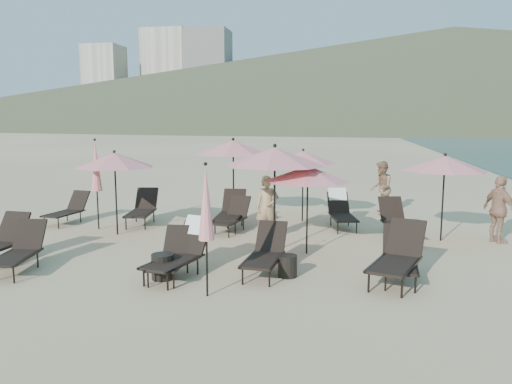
% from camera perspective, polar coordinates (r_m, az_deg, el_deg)
% --- Properties ---
extents(ground, '(800.00, 800.00, 0.00)m').
position_cam_1_polar(ground, '(9.86, -1.27, -9.33)').
color(ground, '#D6BA8C').
rests_on(ground, ground).
extents(volcanic_headland, '(690.00, 690.00, 55.00)m').
position_cam_1_polar(volcanic_headland, '(320.33, 23.43, 11.88)').
color(volcanic_headland, brown).
rests_on(volcanic_headland, ground).
extents(hotel_skyline, '(109.00, 82.00, 55.00)m').
position_cam_1_polar(hotel_skyline, '(297.00, -8.58, 12.35)').
color(hotel_skyline, beige).
rests_on(hotel_skyline, ground).
extents(lounger_1, '(0.87, 1.68, 0.92)m').
position_cam_1_polar(lounger_1, '(10.98, -25.49, -5.99)').
color(lounger_1, black).
rests_on(lounger_1, ground).
extents(lounger_2, '(0.66, 1.54, 0.87)m').
position_cam_1_polar(lounger_2, '(9.75, -9.58, -7.17)').
color(lounger_2, black).
rests_on(lounger_2, ground).
extents(lounger_3, '(1.00, 1.78, 1.05)m').
position_cam_1_polar(lounger_3, '(9.77, -8.48, -6.52)').
color(lounger_3, black).
rests_on(lounger_3, ground).
extents(lounger_4, '(0.72, 1.64, 0.92)m').
position_cam_1_polar(lounger_4, '(9.76, 1.09, -6.89)').
color(lounger_4, black).
rests_on(lounger_4, ground).
extents(lounger_5, '(0.70, 1.63, 0.92)m').
position_cam_1_polar(lounger_5, '(9.82, 16.05, -7.12)').
color(lounger_5, black).
rests_on(lounger_5, ground).
extents(lounger_6, '(0.79, 1.58, 0.87)m').
position_cam_1_polar(lounger_6, '(15.42, -20.68, -1.85)').
color(lounger_6, black).
rests_on(lounger_6, ground).
extents(lounger_7, '(0.88, 1.75, 0.96)m').
position_cam_1_polar(lounger_7, '(14.70, -12.86, -1.84)').
color(lounger_7, black).
rests_on(lounger_7, ground).
extents(lounger_8, '(0.74, 1.75, 0.99)m').
position_cam_1_polar(lounger_8, '(13.84, -2.91, -2.20)').
color(lounger_8, black).
rests_on(lounger_8, ground).
extents(lounger_9, '(0.87, 1.62, 0.88)m').
position_cam_1_polar(lounger_9, '(13.40, -2.79, -2.77)').
color(lounger_9, black).
rests_on(lounger_9, ground).
extents(lounger_10, '(0.93, 1.73, 1.02)m').
position_cam_1_polar(lounger_10, '(14.10, 9.68, -2.01)').
color(lounger_10, black).
rests_on(lounger_10, ground).
extents(lounger_11, '(0.97, 1.74, 0.95)m').
position_cam_1_polar(lounger_11, '(13.22, 15.84, -3.11)').
color(lounger_11, black).
rests_on(lounger_11, ground).
extents(lounger_12, '(1.25, 1.95, 1.05)m').
position_cam_1_polar(lounger_12, '(9.66, 15.93, -7.02)').
color(lounger_12, black).
rests_on(lounger_12, ground).
extents(umbrella_open_0, '(2.05, 2.05, 2.21)m').
position_cam_1_polar(umbrella_open_0, '(13.30, -15.86, 3.53)').
color(umbrella_open_0, black).
rests_on(umbrella_open_0, ground).
extents(umbrella_open_1, '(2.28, 2.28, 2.45)m').
position_cam_1_polar(umbrella_open_1, '(11.11, 2.16, 4.08)').
color(umbrella_open_1, black).
rests_on(umbrella_open_1, ground).
extents(umbrella_open_2, '(1.90, 1.90, 2.04)m').
position_cam_1_polar(umbrella_open_2, '(11.01, 5.93, 2.10)').
color(umbrella_open_2, black).
rests_on(umbrella_open_2, ground).
extents(umbrella_open_3, '(2.28, 2.28, 2.45)m').
position_cam_1_polar(umbrella_open_3, '(14.76, -2.62, 5.12)').
color(umbrella_open_3, black).
rests_on(umbrella_open_3, ground).
extents(umbrella_open_4, '(1.99, 1.99, 2.14)m').
position_cam_1_polar(umbrella_open_4, '(14.59, 5.41, 3.99)').
color(umbrella_open_4, black).
rests_on(umbrella_open_4, ground).
extents(umbrella_open_5, '(2.02, 2.02, 2.18)m').
position_cam_1_polar(umbrella_open_5, '(12.96, 20.77, 3.07)').
color(umbrella_open_5, black).
rests_on(umbrella_open_5, ground).
extents(umbrella_closed_0, '(0.27, 0.27, 2.30)m').
position_cam_1_polar(umbrella_closed_0, '(8.33, -5.73, -1.36)').
color(umbrella_closed_0, black).
rests_on(umbrella_closed_0, ground).
extents(umbrella_closed_1, '(0.29, 0.29, 2.48)m').
position_cam_1_polar(umbrella_closed_1, '(14.14, -17.83, 2.80)').
color(umbrella_closed_1, black).
rests_on(umbrella_closed_1, ground).
extents(side_table_0, '(0.43, 0.43, 0.48)m').
position_cam_1_polar(side_table_0, '(9.66, -10.60, -8.37)').
color(side_table_0, black).
rests_on(side_table_0, ground).
extents(side_table_1, '(0.37, 0.37, 0.42)m').
position_cam_1_polar(side_table_1, '(9.65, 3.62, -8.43)').
color(side_table_1, black).
rests_on(side_table_1, ground).
extents(beachgoer_a, '(0.65, 0.49, 1.60)m').
position_cam_1_polar(beachgoer_a, '(12.51, 1.30, -1.76)').
color(beachgoer_a, tan).
rests_on(beachgoer_a, ground).
extents(beachgoer_b, '(0.64, 0.83, 1.69)m').
position_cam_1_polar(beachgoer_b, '(16.18, 14.11, 0.46)').
color(beachgoer_b, '#946A4C').
rests_on(beachgoer_b, ground).
extents(beachgoer_c, '(0.80, 1.05, 1.65)m').
position_cam_1_polar(beachgoer_c, '(13.42, 26.04, -1.80)').
color(beachgoer_c, tan).
rests_on(beachgoer_c, ground).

